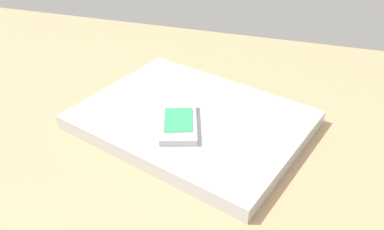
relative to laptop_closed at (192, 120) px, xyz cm
name	(u,v)px	position (x,y,z in cm)	size (l,w,h in cm)	color
desk_surface	(132,133)	(-9.01, -2.46, -2.61)	(120.00, 80.00, 3.00)	tan
laptop_closed	(192,120)	(0.00, 0.00, 0.00)	(32.63, 24.51, 2.22)	#B7BABC
cell_phone_on_laptop	(179,123)	(-0.95, -3.57, 1.66)	(7.87, 10.82, 1.16)	silver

